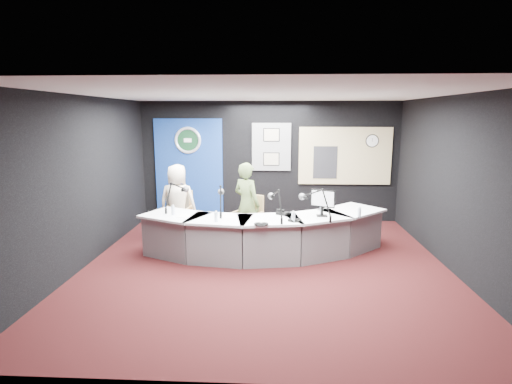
{
  "coord_description": "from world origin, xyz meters",
  "views": [
    {
      "loc": [
        0.16,
        -6.33,
        2.48
      ],
      "look_at": [
        -0.2,
        0.8,
        1.1
      ],
      "focal_mm": 28.0,
      "sensor_mm": 36.0,
      "label": 1
    }
  ],
  "objects_px": {
    "broadcast_desk": "(264,234)",
    "armchair_left": "(178,215)",
    "armchair_right": "(247,219)",
    "person_man": "(178,202)",
    "person_woman": "(247,204)"
  },
  "relations": [
    {
      "from": "person_woman",
      "to": "person_man",
      "type": "bearing_deg",
      "value": 22.46
    },
    {
      "from": "armchair_right",
      "to": "person_man",
      "type": "distance_m",
      "value": 1.49
    },
    {
      "from": "armchair_right",
      "to": "person_woman",
      "type": "relative_size",
      "value": 0.63
    },
    {
      "from": "broadcast_desk",
      "to": "armchair_right",
      "type": "bearing_deg",
      "value": 122.41
    },
    {
      "from": "broadcast_desk",
      "to": "person_man",
      "type": "height_order",
      "value": "person_man"
    },
    {
      "from": "armchair_left",
      "to": "person_man",
      "type": "distance_m",
      "value": 0.27
    },
    {
      "from": "armchair_left",
      "to": "person_man",
      "type": "bearing_deg",
      "value": 0.0
    },
    {
      "from": "broadcast_desk",
      "to": "armchair_left",
      "type": "bearing_deg",
      "value": 153.05
    },
    {
      "from": "armchair_left",
      "to": "person_woman",
      "type": "height_order",
      "value": "person_woman"
    },
    {
      "from": "broadcast_desk",
      "to": "armchair_left",
      "type": "relative_size",
      "value": 4.57
    },
    {
      "from": "person_woman",
      "to": "armchair_left",
      "type": "bearing_deg",
      "value": 22.46
    },
    {
      "from": "armchair_left",
      "to": "person_woman",
      "type": "distance_m",
      "value": 1.5
    },
    {
      "from": "person_man",
      "to": "person_woman",
      "type": "height_order",
      "value": "person_woman"
    },
    {
      "from": "broadcast_desk",
      "to": "armchair_right",
      "type": "distance_m",
      "value": 0.65
    },
    {
      "from": "broadcast_desk",
      "to": "armchair_right",
      "type": "xyz_separation_m",
      "value": [
        -0.34,
        0.54,
        0.13
      ]
    }
  ]
}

